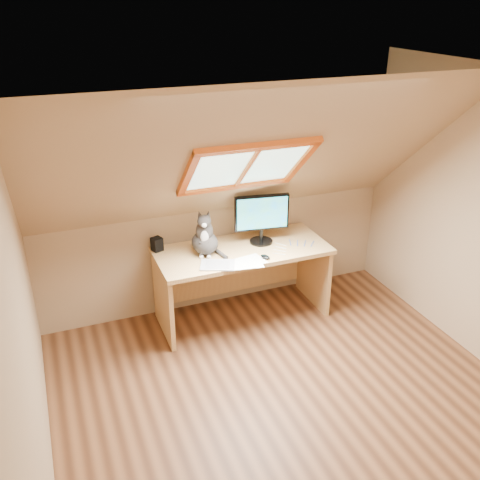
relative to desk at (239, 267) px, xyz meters
name	(u,v)px	position (x,y,z in m)	size (l,w,h in m)	color
ground	(297,412)	(-0.10, -1.45, -0.50)	(3.50, 3.50, 0.00)	brown
room_shell	(314,246)	(-0.10, -1.54, 0.93)	(3.52, 3.52, 2.41)	tan
desk	(239,267)	(0.00, 0.00, 0.00)	(1.59, 0.70, 0.73)	tan
monitor	(262,216)	(0.22, -0.01, 0.49)	(0.51, 0.22, 0.47)	black
cat	(205,238)	(-0.35, -0.03, 0.38)	(0.31, 0.34, 0.43)	#393432
desk_speaker	(157,244)	(-0.74, 0.18, 0.29)	(0.09, 0.09, 0.13)	black
graphics_tablet	(218,265)	(-0.32, -0.30, 0.23)	(0.29, 0.21, 0.01)	#B2B2B7
mouse	(265,257)	(0.12, -0.33, 0.24)	(0.06, 0.10, 0.03)	black
papers	(238,263)	(-0.14, -0.33, 0.22)	(0.33, 0.27, 0.00)	white
cables	(293,246)	(0.46, -0.19, 0.23)	(0.51, 0.26, 0.01)	silver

